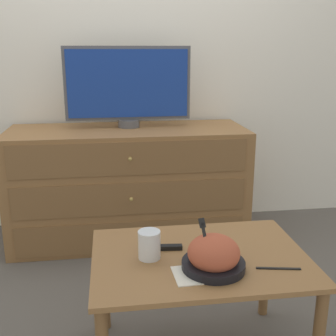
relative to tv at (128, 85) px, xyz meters
name	(u,v)px	position (x,y,z in m)	size (l,w,h in m)	color
ground_plane	(131,219)	(0.01, 0.25, -1.04)	(12.00, 12.00, 0.00)	#56514C
wall_back	(126,44)	(0.01, 0.27, 0.26)	(12.00, 0.05, 2.60)	white
dresser	(129,185)	(-0.01, -0.07, -0.65)	(1.55, 0.59, 0.76)	olive
tv	(128,85)	(0.00, 0.00, 0.00)	(0.82, 0.14, 0.52)	#515156
coffee_table	(199,272)	(0.21, -1.31, -0.63)	(0.84, 0.60, 0.48)	olive
takeout_bowl	(214,256)	(0.23, -1.43, -0.50)	(0.24, 0.24, 0.19)	black
drink_cup	(149,246)	(0.00, -1.31, -0.51)	(0.09, 0.09, 0.11)	beige
napkin	(193,275)	(0.15, -1.46, -0.55)	(0.15, 0.15, 0.00)	silver
knife	(278,268)	(0.47, -1.46, -0.55)	(0.16, 0.04, 0.01)	black
remote_control	(162,247)	(0.07, -1.24, -0.54)	(0.16, 0.04, 0.02)	black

